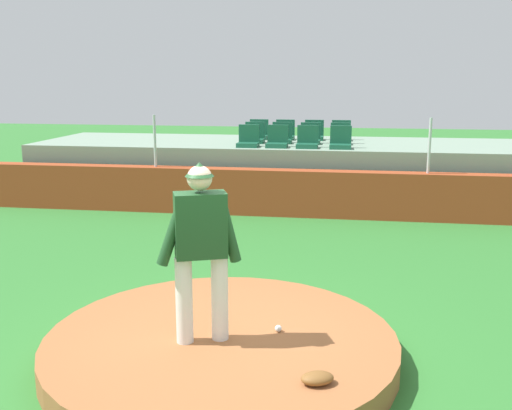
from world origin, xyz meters
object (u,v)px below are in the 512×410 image
object	(u,v)px
fielding_glove	(317,378)
stadium_chair_4	(254,136)
stadium_chair_5	(282,137)
stadium_chair_9	(285,133)
baseball	(278,328)
stadium_chair_10	(314,134)
stadium_chair_6	(310,137)
stadium_chair_7	(340,137)
pitcher	(201,240)
stadium_chair_1	(277,140)
stadium_chair_8	(259,133)
stadium_chair_11	(341,134)
stadium_chair_3	(341,141)
stadium_chair_2	(307,141)
stadium_chair_0	(248,140)

from	to	relation	value
fielding_glove	stadium_chair_4	size ratio (longest dim) A/B	0.60
stadium_chair_5	stadium_chair_9	bearing A→B (deg)	-88.84
baseball	stadium_chair_5	distance (m)	8.62
baseball	stadium_chair_10	bearing A→B (deg)	91.30
fielding_glove	stadium_chair_5	size ratio (longest dim) A/B	0.60
stadium_chair_6	stadium_chair_9	xyz separation A→B (m)	(-0.71, 0.90, 0.00)
fielding_glove	stadium_chair_5	xyz separation A→B (m)	(-1.41, 9.52, 1.20)
stadium_chair_4	stadium_chair_10	bearing A→B (deg)	-146.34
stadium_chair_6	stadium_chair_7	xyz separation A→B (m)	(0.72, 0.03, 0.00)
stadium_chair_10	stadium_chair_7	bearing A→B (deg)	127.67
pitcher	stadium_chair_9	world-z (taller)	pitcher
stadium_chair_1	stadium_chair_8	distance (m)	1.89
baseball	stadium_chair_4	bearing A→B (deg)	100.80
stadium_chair_10	stadium_chair_4	bearing A→B (deg)	33.66
stadium_chair_10	stadium_chair_11	xyz separation A→B (m)	(0.69, 0.01, 0.00)
stadium_chair_3	stadium_chair_8	distance (m)	2.78
stadium_chair_7	stadium_chair_8	distance (m)	2.29
stadium_chair_3	stadium_chair_4	xyz separation A→B (m)	(-2.10, 0.85, 0.00)
baseball	fielding_glove	bearing A→B (deg)	-65.62
stadium_chair_2	stadium_chair_1	bearing A→B (deg)	-0.60
stadium_chair_3	stadium_chair_10	xyz separation A→B (m)	(-0.71, 1.78, 0.00)
stadium_chair_7	stadium_chair_5	bearing A→B (deg)	-0.01
stadium_chair_11	stadium_chair_4	bearing A→B (deg)	24.39
stadium_chair_4	stadium_chair_7	size ratio (longest dim) A/B	1.00
pitcher	stadium_chair_2	xyz separation A→B (m)	(0.49, 7.91, 0.18)
pitcher	stadium_chair_6	xyz separation A→B (m)	(0.50, 8.78, 0.18)
stadium_chair_8	stadium_chair_11	xyz separation A→B (m)	(2.12, 0.03, 0.00)
stadium_chair_4	stadium_chair_8	world-z (taller)	same
stadium_chair_10	stadium_chair_11	distance (m)	0.69
pitcher	stadium_chair_10	xyz separation A→B (m)	(0.54, 9.69, 0.18)
stadium_chair_6	stadium_chair_9	distance (m)	1.15
fielding_glove	pitcher	bearing A→B (deg)	128.80
stadium_chair_3	stadium_chair_5	size ratio (longest dim) A/B	1.00
pitcher	stadium_chair_11	distance (m)	9.78
stadium_chair_3	stadium_chair_6	xyz separation A→B (m)	(-0.74, 0.87, 0.00)
pitcher	stadium_chair_4	xyz separation A→B (m)	(-0.86, 8.76, 0.18)
stadium_chair_0	stadium_chair_10	world-z (taller)	same
stadium_chair_5	stadium_chair_8	distance (m)	1.12
fielding_glove	stadium_chair_5	bearing A→B (deg)	77.69
fielding_glove	stadium_chair_6	xyz separation A→B (m)	(-0.72, 9.49, 1.20)
stadium_chair_3	stadium_chair_4	size ratio (longest dim) A/B	1.00
stadium_chair_0	stadium_chair_7	world-z (taller)	same
stadium_chair_8	fielding_glove	bearing A→B (deg)	101.53
fielding_glove	stadium_chair_4	bearing A→B (deg)	81.64
stadium_chair_8	stadium_chair_3	bearing A→B (deg)	140.52
stadium_chair_0	stadium_chair_2	world-z (taller)	same
stadium_chair_3	stadium_chair_4	distance (m)	2.27
stadium_chair_0	stadium_chair_9	xyz separation A→B (m)	(0.65, 1.77, 0.00)
stadium_chair_0	stadium_chair_8	size ratio (longest dim) A/B	1.00
fielding_glove	stadium_chair_7	world-z (taller)	stadium_chair_7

